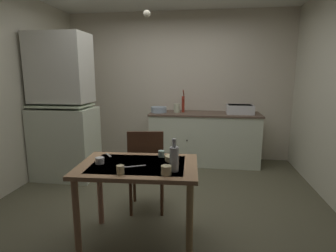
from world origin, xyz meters
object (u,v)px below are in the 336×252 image
object	(u,v)px
hutch_cabinet	(63,113)
sink_basin	(240,109)
hand_pump	(183,103)
teacup_mint	(166,170)
glass_bottle	(174,158)
dining_table	(138,176)
serving_bowl_wide	(172,158)
chair_far_side	(147,169)
mixing_bowl_counter	(159,110)

from	to	relation	value
hutch_cabinet	sink_basin	world-z (taller)	hutch_cabinet
hand_pump	teacup_mint	xyz separation A→B (m)	(0.10, -2.67, -0.26)
glass_bottle	hutch_cabinet	bearing A→B (deg)	139.20
sink_basin	teacup_mint	xyz separation A→B (m)	(-0.86, -2.63, -0.17)
hand_pump	glass_bottle	xyz separation A→B (m)	(0.15, -2.58, -0.18)
dining_table	teacup_mint	distance (m)	0.39
hand_pump	serving_bowl_wide	distance (m)	2.34
hutch_cabinet	teacup_mint	world-z (taller)	hutch_cabinet
hand_pump	chair_far_side	distance (m)	1.97
mixing_bowl_counter	serving_bowl_wide	bearing A→B (deg)	-77.05
mixing_bowl_counter	chair_far_side	world-z (taller)	mixing_bowl_counter
serving_bowl_wide	teacup_mint	world-z (taller)	teacup_mint
teacup_mint	glass_bottle	distance (m)	0.13
serving_bowl_wide	hutch_cabinet	bearing A→B (deg)	143.47
hand_pump	hutch_cabinet	bearing A→B (deg)	-148.91
mixing_bowl_counter	glass_bottle	size ratio (longest dim) A/B	0.99
chair_far_side	glass_bottle	world-z (taller)	glass_bottle
sink_basin	chair_far_side	world-z (taller)	sink_basin
hutch_cabinet	teacup_mint	size ratio (longest dim) A/B	25.79
serving_bowl_wide	glass_bottle	size ratio (longest dim) A/B	0.46
serving_bowl_wide	glass_bottle	world-z (taller)	glass_bottle
mixing_bowl_counter	glass_bottle	distance (m)	2.55
dining_table	chair_far_side	world-z (taller)	chair_far_side
glass_bottle	chair_far_side	bearing A→B (deg)	119.12
glass_bottle	dining_table	bearing A→B (deg)	159.52
dining_table	chair_far_side	distance (m)	0.60
sink_basin	chair_far_side	size ratio (longest dim) A/B	0.46
chair_far_side	serving_bowl_wide	bearing A→B (deg)	-52.40
mixing_bowl_counter	chair_far_side	bearing A→B (deg)	-84.47
hand_pump	glass_bottle	distance (m)	2.59
hand_pump	sink_basin	bearing A→B (deg)	-2.70
chair_far_side	glass_bottle	xyz separation A→B (m)	(0.39, -0.70, 0.37)
hutch_cabinet	mixing_bowl_counter	size ratio (longest dim) A/B	7.86
mixing_bowl_counter	teacup_mint	world-z (taller)	mixing_bowl_counter
sink_basin	hutch_cabinet	bearing A→B (deg)	-159.90
chair_far_side	teacup_mint	bearing A→B (deg)	-66.86
mixing_bowl_counter	glass_bottle	bearing A→B (deg)	-77.22
hutch_cabinet	glass_bottle	bearing A→B (deg)	-40.80
dining_table	serving_bowl_wide	size ratio (longest dim) A/B	8.61
hand_pump	glass_bottle	size ratio (longest dim) A/B	1.44
hutch_cabinet	teacup_mint	distance (m)	2.44
hutch_cabinet	sink_basin	distance (m)	2.80
hand_pump	dining_table	world-z (taller)	hand_pump
hutch_cabinet	sink_basin	xyz separation A→B (m)	(2.63, 0.96, -0.02)
mixing_bowl_counter	dining_table	world-z (taller)	mixing_bowl_counter
sink_basin	glass_bottle	size ratio (longest dim) A/B	1.62
mixing_bowl_counter	dining_table	xyz separation A→B (m)	(0.23, -2.36, -0.29)
hand_pump	teacup_mint	distance (m)	2.69
hutch_cabinet	serving_bowl_wide	xyz separation A→B (m)	(1.77, -1.31, -0.20)
chair_far_side	teacup_mint	xyz separation A→B (m)	(0.34, -0.79, 0.29)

